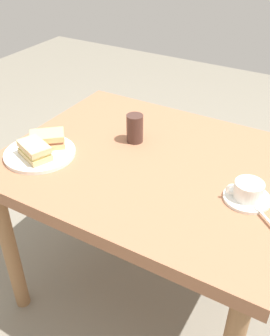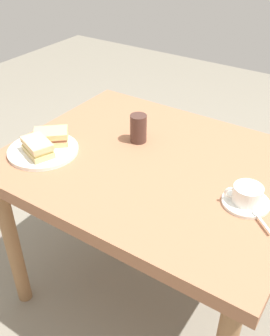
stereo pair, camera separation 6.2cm
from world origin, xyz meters
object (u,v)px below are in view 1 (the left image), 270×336
Objects in this scene: sandwich_plate at (40,153)px; coffee_cup at (248,190)px; sandwich_back at (48,139)px; spoon at (262,213)px; dining_table at (152,180)px; coffee_saucer at (247,198)px; drinking_glass at (135,128)px; sandwich_front at (35,150)px.

coffee_cup is (-0.73, -0.13, 0.03)m from sandwich_plate.
sandwich_back is 1.34× the size of coffee_cup.
coffee_cup is 0.08m from spoon.
dining_table is 7.12× the size of coffee_saucer.
drinking_glass is at bearing -15.60° from coffee_saucer.
drinking_glass is (0.12, -0.08, 0.14)m from dining_table.
sandwich_back is (0.37, 0.13, 0.13)m from dining_table.
sandwich_back is at bearing -89.34° from sandwich_plate.
dining_table is 0.42m from sandwich_back.
coffee_saucer is 0.50m from drinking_glass.
drinking_glass is (0.48, -0.13, 0.02)m from coffee_cup.
drinking_glass reaches higher than coffee_saucer.
sandwich_back is 0.73m from coffee_saucer.
spoon reaches higher than coffee_saucer.
spoon reaches higher than dining_table.
sandwich_back is 1.00× the size of coffee_saucer.
coffee_saucer is 1.34× the size of coffee_cup.
dining_table is 0.21m from drinking_glass.
coffee_saucer is (-0.36, 0.05, 0.10)m from dining_table.
spoon is (-0.41, 0.10, 0.10)m from dining_table.
sandwich_plate is 2.36× the size of drinking_glass.
sandwich_back is 0.73m from coffee_cup.
sandwich_back reaches higher than coffee_saucer.
dining_table is at bearing -149.65° from sandwich_front.
coffee_cup is 1.00× the size of drinking_glass.
coffee_saucer is at bearing -42.56° from spoon.
sandwich_front is 1.31× the size of coffee_cup.
coffee_cup is (0.00, 0.00, 0.03)m from coffee_saucer.
coffee_saucer is 0.03m from coffee_cup.
coffee_saucer is (-0.73, -0.08, -0.04)m from sandwich_back.
coffee_saucer is at bearing -170.07° from sandwich_plate.
spoon is (-0.77, -0.11, -0.03)m from sandwich_front.
sandwich_plate is at bearing 9.90° from coffee_cup.
spoon is at bearing -178.22° from sandwich_back.
sandwich_front is at bearing 109.45° from sandwich_plate.
dining_table is at bearing -8.05° from coffee_saucer.
dining_table is 0.44m from spoon.
drinking_glass reaches higher than sandwich_front.
spoon is at bearing 138.38° from coffee_cup.
sandwich_plate is 1.76× the size of coffee_saucer.
sandwich_front is 0.98× the size of sandwich_back.
sandwich_plate is 1.76× the size of sandwich_back.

